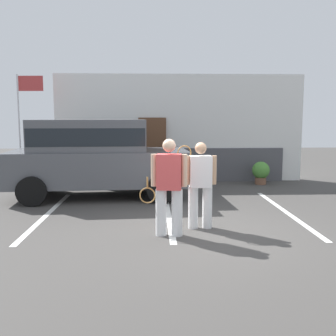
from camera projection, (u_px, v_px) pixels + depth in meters
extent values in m
plane|color=#423F3D|center=(202.00, 232.00, 7.31)|extent=(40.00, 40.00, 0.00)
cube|color=silver|center=(47.00, 214.00, 8.66)|extent=(0.12, 4.40, 0.01)
cube|color=silver|center=(168.00, 213.00, 8.77)|extent=(0.12, 4.40, 0.01)
cube|color=silver|center=(286.00, 212.00, 8.88)|extent=(0.12, 4.40, 0.01)
cube|color=white|center=(180.00, 128.00, 13.07)|extent=(8.12, 0.30, 3.50)
cube|color=#4C4C51|center=(180.00, 165.00, 13.02)|extent=(6.82, 0.10, 1.10)
cube|color=brown|center=(152.00, 150.00, 12.90)|extent=(0.90, 0.06, 2.10)
cube|color=#4C4F54|center=(100.00, 167.00, 10.46)|extent=(4.70, 2.17, 0.90)
cube|color=#4C4F54|center=(89.00, 135.00, 10.32)|extent=(3.00, 1.93, 0.80)
cube|color=black|center=(89.00, 136.00, 10.33)|extent=(2.94, 1.95, 0.44)
cylinder|color=black|center=(156.00, 177.00, 11.61)|extent=(0.73, 0.30, 0.72)
cylinder|color=black|center=(161.00, 189.00, 9.73)|extent=(0.73, 0.30, 0.72)
cylinder|color=black|center=(48.00, 179.00, 11.30)|extent=(0.73, 0.30, 0.72)
cylinder|color=black|center=(32.00, 191.00, 9.42)|extent=(0.73, 0.30, 0.72)
cylinder|color=white|center=(177.00, 213.00, 7.06)|extent=(0.20, 0.20, 0.84)
cylinder|color=white|center=(161.00, 212.00, 7.08)|extent=(0.20, 0.20, 0.84)
cube|color=#E04C4C|center=(169.00, 172.00, 6.97)|extent=(0.46, 0.32, 0.63)
sphere|color=beige|center=(169.00, 146.00, 6.91)|extent=(0.23, 0.23, 0.23)
cylinder|color=beige|center=(184.00, 170.00, 6.95)|extent=(0.11, 0.11, 0.57)
cylinder|color=beige|center=(154.00, 170.00, 6.99)|extent=(0.11, 0.11, 0.57)
torus|color=olive|center=(147.00, 195.00, 7.11)|extent=(0.37, 0.07, 0.37)
cylinder|color=olive|center=(147.00, 183.00, 7.08)|extent=(0.03, 0.03, 0.20)
cylinder|color=white|center=(207.00, 207.00, 7.56)|extent=(0.19, 0.19, 0.80)
cylinder|color=white|center=(193.00, 208.00, 7.54)|extent=(0.19, 0.19, 0.80)
cube|color=white|center=(201.00, 171.00, 7.46)|extent=(0.42, 0.27, 0.60)
sphere|color=tan|center=(201.00, 148.00, 7.40)|extent=(0.22, 0.22, 0.22)
cylinder|color=tan|center=(214.00, 170.00, 7.48)|extent=(0.10, 0.10, 0.54)
cylinder|color=tan|center=(187.00, 170.00, 7.44)|extent=(0.10, 0.10, 0.54)
torus|color=olive|center=(184.00, 153.00, 7.44)|extent=(0.29, 0.12, 0.29)
cylinder|color=olive|center=(184.00, 165.00, 7.47)|extent=(0.03, 0.03, 0.20)
cylinder|color=brown|center=(261.00, 181.00, 12.54)|extent=(0.35, 0.35, 0.22)
sphere|color=#4C8C38|center=(261.00, 170.00, 12.49)|extent=(0.55, 0.55, 0.55)
cylinder|color=silver|center=(19.00, 131.00, 12.01)|extent=(0.05, 0.05, 3.40)
cube|color=#B23838|center=(31.00, 83.00, 11.85)|extent=(0.75, 0.08, 0.45)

